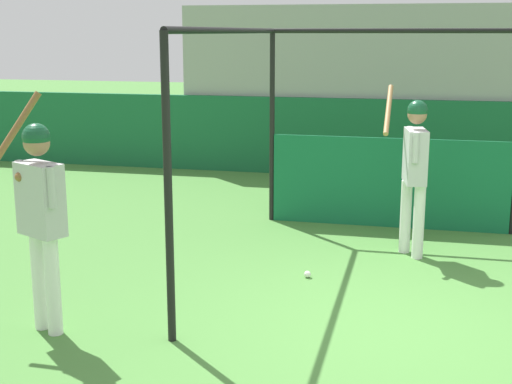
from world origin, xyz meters
name	(u,v)px	position (x,y,z in m)	size (l,w,h in m)	color
ground_plane	(400,333)	(0.00, 0.00, 0.00)	(60.00, 60.00, 0.00)	#477F38
outfield_wall	(415,140)	(0.00, 6.94, 0.71)	(24.00, 0.12, 1.42)	#196038
bleacher_section	(418,86)	(0.00, 8.60, 1.55)	(8.70, 3.20, 3.10)	#9E9E99
batting_cage	(387,148)	(-0.30, 2.73, 1.21)	(3.29, 4.23, 2.64)	black
player_batter	(414,162)	(0.03, 2.34, 1.13)	(0.52, 0.90, 1.97)	white
player_waiting	(40,207)	(-3.05, -0.65, 1.13)	(0.78, 0.54, 2.10)	white
baseball	(307,274)	(-1.03, 1.26, 0.04)	(0.07, 0.07, 0.07)	white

